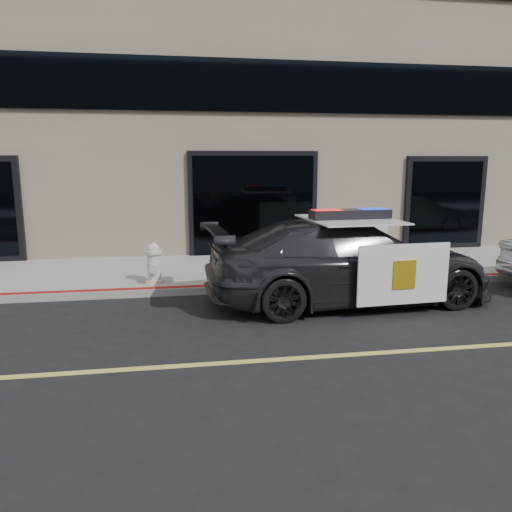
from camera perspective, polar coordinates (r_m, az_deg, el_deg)
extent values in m
plane|color=black|center=(7.39, 16.48, -10.43)|extent=(120.00, 120.00, 0.00)
cube|color=gray|center=(12.11, 5.69, -1.36)|extent=(60.00, 3.50, 0.15)
cube|color=#756856|center=(17.29, 1.21, 22.12)|extent=(60.00, 7.00, 12.00)
imported|color=black|center=(9.47, 10.52, -0.61)|extent=(2.79, 5.59, 1.55)
cube|color=white|center=(8.72, 16.51, -2.02)|extent=(1.65, 0.13, 1.03)
cube|color=white|center=(10.67, 10.73, 0.54)|extent=(1.65, 0.13, 1.03)
cube|color=white|center=(9.34, 10.69, 4.14)|extent=(1.66, 1.95, 0.03)
cube|color=gold|center=(8.70, 16.62, -2.07)|extent=(0.41, 0.04, 0.49)
cube|color=black|center=(9.33, 10.71, 4.69)|extent=(1.51, 0.47, 0.18)
cube|color=red|center=(9.16, 8.11, 4.74)|extent=(0.54, 0.37, 0.17)
cube|color=#0C19CC|center=(9.52, 13.22, 4.79)|extent=(0.54, 0.37, 0.17)
cylinder|color=silver|center=(10.46, -11.49, -2.82)|extent=(0.38, 0.38, 0.09)
cylinder|color=silver|center=(10.39, -11.55, -1.16)|extent=(0.28, 0.28, 0.53)
cylinder|color=silver|center=(10.33, -11.61, 0.40)|extent=(0.33, 0.33, 0.06)
sphere|color=silver|center=(10.32, -11.63, 0.75)|extent=(0.25, 0.25, 0.25)
cylinder|color=silver|center=(10.30, -11.65, 1.34)|extent=(0.07, 0.07, 0.07)
cylinder|color=silver|center=(10.55, -11.54, -0.56)|extent=(0.14, 0.13, 0.14)
cylinder|color=silver|center=(10.20, -11.60, -0.96)|extent=(0.14, 0.13, 0.14)
cylinder|color=silver|center=(10.18, -11.59, -1.41)|extent=(0.18, 0.15, 0.18)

